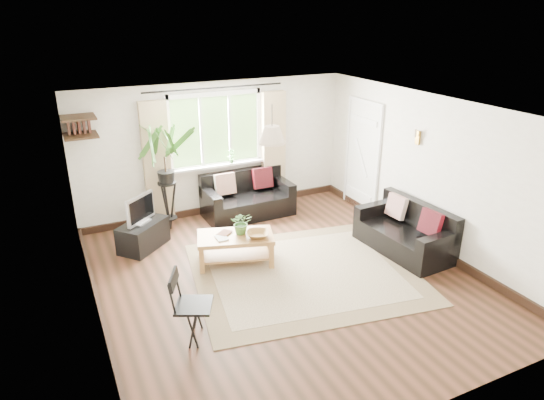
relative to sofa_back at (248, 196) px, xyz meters
name	(u,v)px	position (x,y,z in m)	size (l,w,h in m)	color
floor	(284,278)	(-0.42, -2.29, -0.38)	(5.50, 5.50, 0.00)	black
ceiling	(286,110)	(-0.42, -2.29, 2.02)	(5.50, 5.50, 0.00)	white
wall_back	(216,149)	(-0.42, 0.46, 0.82)	(5.00, 0.02, 2.40)	beige
wall_front	(431,307)	(-0.42, -5.04, 0.82)	(5.00, 0.02, 2.40)	beige
wall_left	(87,235)	(-2.92, -2.29, 0.82)	(0.02, 5.50, 2.40)	beige
wall_right	(430,174)	(2.08, -2.29, 0.82)	(0.02, 5.50, 2.40)	beige
rug	(304,272)	(-0.09, -2.30, -0.37)	(3.12, 2.67, 0.02)	beige
window	(216,130)	(-0.42, 0.42, 1.17)	(2.50, 0.16, 2.16)	white
door	(362,158)	(2.05, -0.59, 0.62)	(0.06, 0.96, 2.06)	silver
corner_shelf	(79,126)	(-2.67, 0.21, 1.51)	(0.50, 0.50, 0.34)	black
pendant_lamp	(272,130)	(-0.42, -1.89, 1.67)	(0.36, 0.36, 0.54)	beige
wall_sconce	(417,135)	(2.01, -1.99, 1.36)	(0.12, 0.12, 0.28)	beige
sofa_back	(248,196)	(0.00, 0.00, 0.00)	(1.60, 0.80, 0.75)	black
sofa_right	(404,230)	(1.63, -2.36, -0.01)	(0.77, 1.54, 0.73)	black
coffee_table	(236,249)	(-0.87, -1.57, -0.15)	(1.11, 0.61, 0.45)	brown
table_plant	(242,223)	(-0.76, -1.56, 0.25)	(0.31, 0.27, 0.35)	#386528
bowl	(258,234)	(-0.59, -1.77, 0.12)	(0.33, 0.33, 0.08)	brown
book_a	(216,239)	(-1.17, -1.58, 0.09)	(0.16, 0.22, 0.02)	silver
book_b	(220,232)	(-1.04, -1.39, 0.09)	(0.16, 0.22, 0.02)	brown
tv_stand	(143,235)	(-2.01, -0.48, -0.16)	(0.81, 0.46, 0.44)	black
tv	(140,209)	(-2.01, -0.48, 0.30)	(0.62, 0.21, 0.48)	#A5A5AA
palm_stand	(166,179)	(-1.45, 0.04, 0.54)	(0.71, 0.71, 1.84)	black
folding_chair	(194,307)	(-1.95, -3.04, 0.05)	(0.44, 0.44, 0.86)	black
sill_plant	(231,156)	(-0.17, 0.34, 0.69)	(0.14, 0.10, 0.27)	#2D6023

